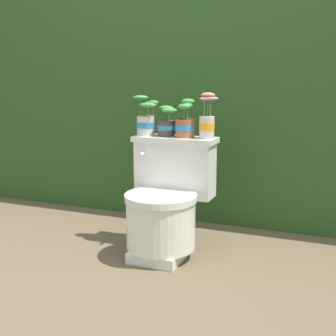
{
  "coord_description": "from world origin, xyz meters",
  "views": [
    {
      "loc": [
        1.03,
        -2.21,
        0.99
      ],
      "look_at": [
        0.08,
        0.11,
        0.48
      ],
      "focal_mm": 50.0,
      "sensor_mm": 36.0,
      "label": 1
    }
  ],
  "objects_px": {
    "potted_plant_middle": "(185,123)",
    "potted_plant_left": "(146,119)",
    "potted_plant_midright": "(207,121)",
    "toilet": "(166,204)",
    "potted_plant_midleft": "(167,124)"
  },
  "relations": [
    {
      "from": "potted_plant_left",
      "to": "potted_plant_midleft",
      "type": "distance_m",
      "value": 0.12
    },
    {
      "from": "potted_plant_middle",
      "to": "potted_plant_left",
      "type": "bearing_deg",
      "value": -177.03
    },
    {
      "from": "potted_plant_left",
      "to": "potted_plant_midleft",
      "type": "xyz_separation_m",
      "value": [
        0.12,
        0.02,
        -0.02
      ]
    },
    {
      "from": "toilet",
      "to": "potted_plant_midleft",
      "type": "relative_size",
      "value": 3.75
    },
    {
      "from": "potted_plant_midright",
      "to": "potted_plant_midleft",
      "type": "bearing_deg",
      "value": 177.16
    },
    {
      "from": "potted_plant_midright",
      "to": "potted_plant_left",
      "type": "bearing_deg",
      "value": -178.22
    },
    {
      "from": "toilet",
      "to": "potted_plant_middle",
      "type": "xyz_separation_m",
      "value": [
        0.06,
        0.14,
        0.43
      ]
    },
    {
      "from": "toilet",
      "to": "potted_plant_midright",
      "type": "bearing_deg",
      "value": 36.69
    },
    {
      "from": "potted_plant_left",
      "to": "potted_plant_midright",
      "type": "distance_m",
      "value": 0.36
    },
    {
      "from": "potted_plant_middle",
      "to": "potted_plant_midright",
      "type": "xyz_separation_m",
      "value": [
        0.13,
        -0.0,
        0.02
      ]
    },
    {
      "from": "potted_plant_midleft",
      "to": "potted_plant_left",
      "type": "bearing_deg",
      "value": -168.94
    },
    {
      "from": "potted_plant_midright",
      "to": "toilet",
      "type": "bearing_deg",
      "value": -143.31
    },
    {
      "from": "toilet",
      "to": "potted_plant_midright",
      "type": "relative_size",
      "value": 2.56
    },
    {
      "from": "potted_plant_midright",
      "to": "potted_plant_middle",
      "type": "bearing_deg",
      "value": 179.54
    },
    {
      "from": "toilet",
      "to": "potted_plant_midleft",
      "type": "bearing_deg",
      "value": 110.48
    }
  ]
}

